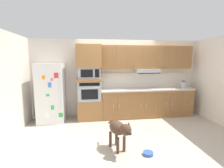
# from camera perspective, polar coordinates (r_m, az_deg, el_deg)

# --- Properties ---
(ground_plane) EXTENTS (9.60, 9.60, 0.00)m
(ground_plane) POSITION_cam_1_polar(r_m,az_deg,el_deg) (4.85, 3.87, -14.16)
(ground_plane) COLOR #B2A899
(back_kitchen_wall) EXTENTS (6.20, 0.12, 2.50)m
(back_kitchen_wall) POSITION_cam_1_polar(r_m,az_deg,el_deg) (5.60, 1.66, 2.15)
(back_kitchen_wall) COLOR beige
(back_kitchen_wall) RESTS_ON ground
(side_panel_left) EXTENTS (0.12, 7.10, 2.50)m
(side_panel_left) POSITION_cam_1_polar(r_m,az_deg,el_deg) (4.80, -30.78, -0.08)
(side_panel_left) COLOR beige
(side_panel_left) RESTS_ON ground
(side_panel_right) EXTENTS (0.12, 7.10, 2.50)m
(side_panel_right) POSITION_cam_1_polar(r_m,az_deg,el_deg) (5.79, 32.24, 1.06)
(side_panel_right) COLOR silver
(side_panel_right) RESTS_ON ground
(refrigerator) EXTENTS (0.76, 0.73, 1.76)m
(refrigerator) POSITION_cam_1_polar(r_m,az_deg,el_deg) (5.27, -20.15, -2.83)
(refrigerator) COLOR white
(refrigerator) RESTS_ON ground
(oven_base_cabinet) EXTENTS (0.74, 0.62, 0.60)m
(oven_base_cabinet) POSITION_cam_1_polar(r_m,az_deg,el_deg) (5.36, -7.57, -8.59)
(oven_base_cabinet) COLOR #996638
(oven_base_cabinet) RESTS_ON ground
(built_in_oven) EXTENTS (0.70, 0.62, 0.60)m
(built_in_oven) POSITION_cam_1_polar(r_m,az_deg,el_deg) (5.22, -7.70, -2.27)
(built_in_oven) COLOR #A8AAAF
(built_in_oven) RESTS_ON oven_base_cabinet
(appliance_mid_shelf) EXTENTS (0.74, 0.62, 0.10)m
(appliance_mid_shelf) POSITION_cam_1_polar(r_m,az_deg,el_deg) (5.17, -7.77, 1.54)
(appliance_mid_shelf) COLOR #996638
(appliance_mid_shelf) RESTS_ON built_in_oven
(microwave) EXTENTS (0.64, 0.54, 0.32)m
(microwave) POSITION_cam_1_polar(r_m,az_deg,el_deg) (5.14, -7.82, 3.86)
(microwave) COLOR #A8AAAF
(microwave) RESTS_ON appliance_mid_shelf
(appliance_upper_cabinet) EXTENTS (0.74, 0.62, 0.68)m
(appliance_upper_cabinet) POSITION_cam_1_polar(r_m,az_deg,el_deg) (5.13, -7.93, 9.44)
(appliance_upper_cabinet) COLOR #996638
(appliance_upper_cabinet) RESTS_ON microwave
(lower_cabinet_run) EXTENTS (2.99, 0.63, 0.88)m
(lower_cabinet_run) POSITION_cam_1_polar(r_m,az_deg,el_deg) (5.64, 11.83, -6.35)
(lower_cabinet_run) COLOR #996638
(lower_cabinet_run) RESTS_ON ground
(countertop_slab) EXTENTS (3.03, 0.64, 0.04)m
(countertop_slab) POSITION_cam_1_polar(r_m,az_deg,el_deg) (5.55, 11.96, -1.74)
(countertop_slab) COLOR beige
(countertop_slab) RESTS_ON lower_cabinet_run
(backsplash_panel) EXTENTS (3.03, 0.02, 0.50)m
(backsplash_panel) POSITION_cam_1_polar(r_m,az_deg,el_deg) (5.78, 11.07, 1.38)
(backsplash_panel) COLOR silver
(backsplash_panel) RESTS_ON countertop_slab
(upper_cabinet_with_hood) EXTENTS (2.99, 0.48, 0.88)m
(upper_cabinet_with_hood) POSITION_cam_1_polar(r_m,az_deg,el_deg) (5.58, 11.84, 8.66)
(upper_cabinet_with_hood) COLOR #996638
(upper_cabinet_with_hood) RESTS_ON backsplash_panel
(screwdriver) EXTENTS (0.17, 0.16, 0.03)m
(screwdriver) POSITION_cam_1_polar(r_m,az_deg,el_deg) (5.80, 20.14, -1.30)
(screwdriver) COLOR red
(screwdriver) RESTS_ON countertop_slab
(electric_kettle) EXTENTS (0.17, 0.17, 0.24)m
(electric_kettle) POSITION_cam_1_polar(r_m,az_deg,el_deg) (6.02, 23.28, -0.18)
(electric_kettle) COLOR #A8AAAF
(electric_kettle) RESTS_ON countertop_slab
(dog) EXTENTS (0.43, 0.82, 0.67)m
(dog) POSITION_cam_1_polar(r_m,az_deg,el_deg) (3.48, 2.44, -15.33)
(dog) COLOR #473323
(dog) RESTS_ON ground
(dog_food_bowl) EXTENTS (0.20, 0.20, 0.06)m
(dog_food_bowl) POSITION_cam_1_polar(r_m,az_deg,el_deg) (3.61, 12.31, -22.24)
(dog_food_bowl) COLOR #3359A5
(dog_food_bowl) RESTS_ON ground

